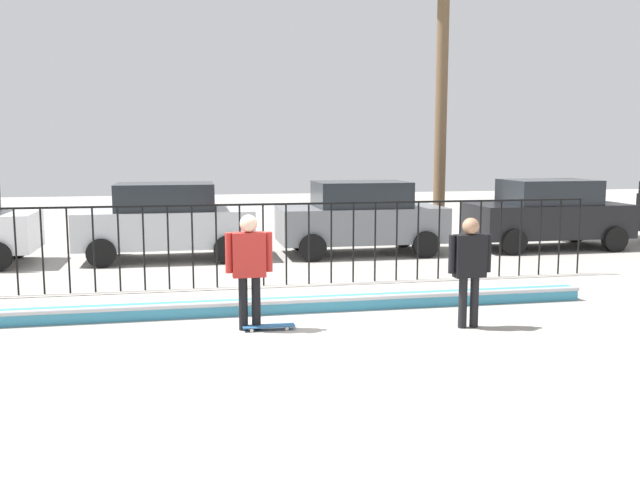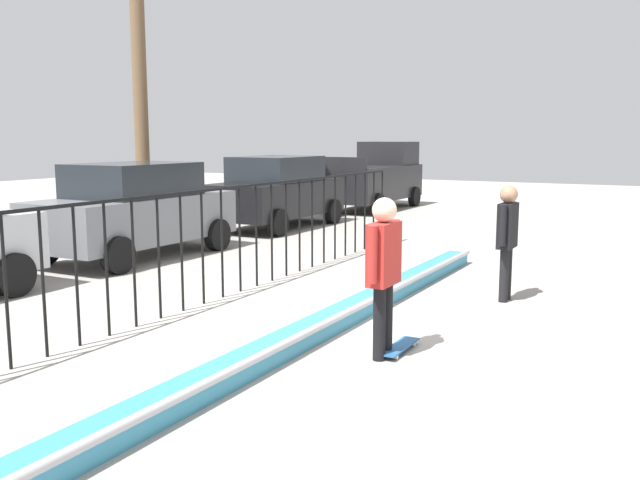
% 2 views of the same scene
% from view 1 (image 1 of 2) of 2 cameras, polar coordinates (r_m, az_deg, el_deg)
% --- Properties ---
extents(ground_plane, '(60.00, 60.00, 0.00)m').
position_cam_1_polar(ground_plane, '(11.00, -2.98, -6.89)').
color(ground_plane, '#9E9991').
extents(bowl_coping_ledge, '(11.00, 0.40, 0.27)m').
position_cam_1_polar(bowl_coping_ledge, '(11.63, -3.47, -5.48)').
color(bowl_coping_ledge, teal).
rests_on(bowl_coping_ledge, ground).
extents(perimeter_fence, '(14.04, 0.04, 1.67)m').
position_cam_1_polar(perimeter_fence, '(13.70, -4.78, 0.44)').
color(perimeter_fence, black).
rests_on(perimeter_fence, ground).
extents(skateboarder, '(0.72, 0.27, 1.78)m').
position_cam_1_polar(skateboarder, '(10.40, -5.96, -1.78)').
color(skateboarder, black).
rests_on(skateboarder, ground).
extents(skateboard, '(0.80, 0.20, 0.07)m').
position_cam_1_polar(skateboard, '(10.56, -4.31, -7.21)').
color(skateboard, '#26598C').
rests_on(skateboard, ground).
extents(camera_operator, '(0.69, 0.26, 1.72)m').
position_cam_1_polar(camera_operator, '(10.72, 12.43, -1.82)').
color(camera_operator, black).
rests_on(camera_operator, ground).
extents(parked_car_silver, '(4.30, 2.12, 1.90)m').
position_cam_1_polar(parked_car_silver, '(17.38, -12.79, 1.60)').
color(parked_car_silver, '#B7BABF').
rests_on(parked_car_silver, ground).
extents(parked_car_gray, '(4.30, 2.12, 1.90)m').
position_cam_1_polar(parked_car_gray, '(17.83, 3.43, 1.94)').
color(parked_car_gray, slate).
rests_on(parked_car_gray, ground).
extents(parked_car_black, '(4.30, 2.12, 1.90)m').
position_cam_1_polar(parked_car_black, '(19.82, 18.52, 2.13)').
color(parked_car_black, black).
rests_on(parked_car_black, ground).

